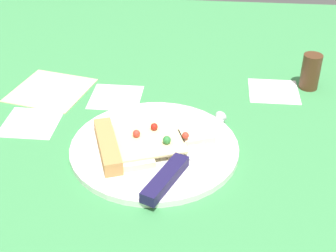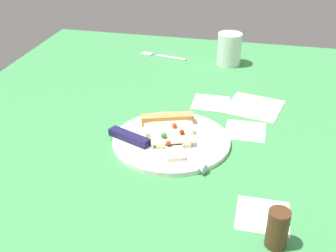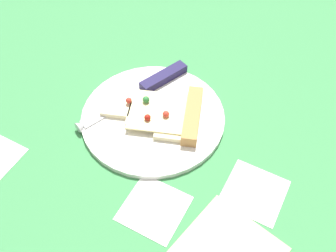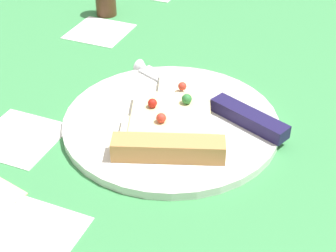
% 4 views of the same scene
% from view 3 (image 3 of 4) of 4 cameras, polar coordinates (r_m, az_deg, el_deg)
% --- Properties ---
extents(ground_plane, '(1.28, 1.28, 0.03)m').
position_cam_3_polar(ground_plane, '(0.66, 0.91, -5.26)').
color(ground_plane, '#3D8C4C').
rests_on(ground_plane, ground).
extents(plate, '(0.25, 0.25, 0.01)m').
position_cam_3_polar(plate, '(0.70, -2.20, 1.33)').
color(plate, white).
rests_on(plate, ground_plane).
extents(pizza_slice, '(0.14, 0.19, 0.03)m').
position_cam_3_polar(pizza_slice, '(0.69, -0.11, 1.79)').
color(pizza_slice, beige).
rests_on(pizza_slice, plate).
extents(knife, '(0.23, 0.11, 0.02)m').
position_cam_3_polar(knife, '(0.73, -3.46, 5.46)').
color(knife, silver).
rests_on(knife, plate).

